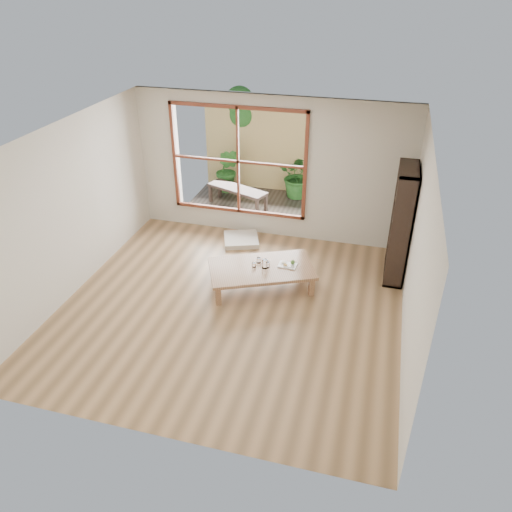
{
  "coord_description": "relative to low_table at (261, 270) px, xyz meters",
  "views": [
    {
      "loc": [
        1.95,
        -5.81,
        4.48
      ],
      "look_at": [
        0.21,
        0.64,
        0.55
      ],
      "focal_mm": 35.0,
      "sensor_mm": 36.0,
      "label": 1
    }
  ],
  "objects": [
    {
      "name": "ground",
      "position": [
        -0.3,
        -0.65,
        -0.31
      ],
      "size": [
        5.0,
        5.0,
        0.0
      ],
      "primitive_type": "plane",
      "color": "tan",
      "rests_on": "ground"
    },
    {
      "name": "glass_mid",
      "position": [
        0.09,
        0.02,
        0.09
      ],
      "size": [
        0.07,
        0.07,
        0.1
      ],
      "primitive_type": "cylinder",
      "color": "silver",
      "rests_on": "low_table"
    },
    {
      "name": "glass_tall",
      "position": [
        0.06,
        -0.01,
        0.12
      ],
      "size": [
        0.08,
        0.08,
        0.15
      ],
      "primitive_type": "cylinder",
      "color": "silver",
      "rests_on": "low_table"
    },
    {
      "name": "glass_small",
      "position": [
        -0.12,
        -0.02,
        0.08
      ],
      "size": [
        0.06,
        0.06,
        0.07
      ],
      "primitive_type": "cylinder",
      "color": "silver",
      "rests_on": "low_table"
    },
    {
      "name": "deck",
      "position": [
        -0.9,
        2.91,
        -0.31
      ],
      "size": [
        2.8,
        2.0,
        0.05
      ],
      "primitive_type": "cube",
      "color": "#352E26",
      "rests_on": "ground"
    },
    {
      "name": "food_tray",
      "position": [
        0.4,
        0.16,
        0.06
      ],
      "size": [
        0.29,
        0.22,
        0.09
      ],
      "rotation": [
        0.0,
        0.0,
        -0.04
      ],
      "color": "white",
      "rests_on": "low_table"
    },
    {
      "name": "floor_cushion",
      "position": [
        -0.73,
        1.33,
        -0.27
      ],
      "size": [
        0.79,
        0.79,
        0.09
      ],
      "primitive_type": "cube",
      "rotation": [
        0.0,
        0.0,
        0.35
      ],
      "color": "beige",
      "rests_on": "ground"
    },
    {
      "name": "bamboo_fence",
      "position": [
        -0.9,
        3.91,
        0.59
      ],
      "size": [
        2.8,
        0.06,
        1.8
      ],
      "primitive_type": "cube",
      "color": "tan",
      "rests_on": "ground"
    },
    {
      "name": "shrub_left",
      "position": [
        -1.67,
        3.49,
        0.22
      ],
      "size": [
        0.62,
        0.53,
        1.01
      ],
      "primitive_type": "imported",
      "rotation": [
        0.0,
        0.0,
        -0.16
      ],
      "color": "#2B6023",
      "rests_on": "deck"
    },
    {
      "name": "low_table",
      "position": [
        0.0,
        0.0,
        0.0
      ],
      "size": [
        1.84,
        1.5,
        0.35
      ],
      "rotation": [
        0.0,
        0.0,
        0.43
      ],
      "color": "#9F744D",
      "rests_on": "ground"
    },
    {
      "name": "shrub_right",
      "position": [
        -0.09,
        3.62,
        0.21
      ],
      "size": [
        0.99,
        0.89,
        0.99
      ],
      "primitive_type": "imported",
      "rotation": [
        0.0,
        0.0,
        0.14
      ],
      "color": "#2B6023",
      "rests_on": "deck"
    },
    {
      "name": "garden_tree",
      "position": [
        -1.57,
        4.21,
        1.32
      ],
      "size": [
        1.04,
        0.85,
        2.22
      ],
      "color": "#4C3D2D",
      "rests_on": "ground"
    },
    {
      "name": "glass_short",
      "position": [
        -0.08,
        0.13,
        0.08
      ],
      "size": [
        0.07,
        0.07,
        0.09
      ],
      "primitive_type": "cylinder",
      "color": "silver",
      "rests_on": "low_table"
    },
    {
      "name": "garden_bench",
      "position": [
        -1.23,
        2.77,
        0.07
      ],
      "size": [
        1.37,
        0.85,
        0.42
      ],
      "rotation": [
        0.0,
        0.0,
        -0.38
      ],
      "color": "black",
      "rests_on": "deck"
    },
    {
      "name": "bookshelf",
      "position": [
        2.03,
        0.9,
        0.63
      ],
      "size": [
        0.3,
        0.84,
        1.88
      ],
      "primitive_type": "cube",
      "color": "black",
      "rests_on": "ground"
    }
  ]
}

